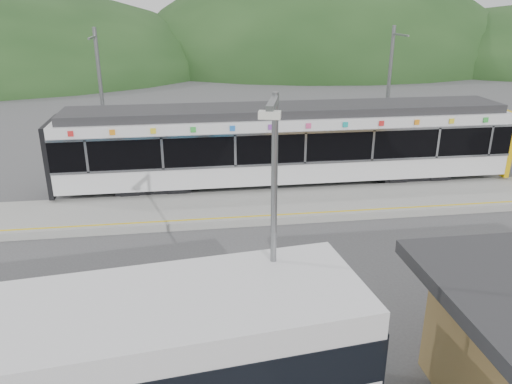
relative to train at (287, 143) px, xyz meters
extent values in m
plane|color=#4C4C4F|center=(-1.33, -6.00, -2.06)|extent=(120.00, 120.00, 0.00)
ellipsoid|color=#1E3D19|center=(14.67, 48.00, -2.06)|extent=(52.00, 39.00, 26.00)
cube|color=#9E9E99|center=(-1.33, -2.70, -1.91)|extent=(26.00, 3.20, 0.30)
cube|color=yellow|center=(-1.33, -4.00, -1.76)|extent=(26.00, 0.10, 0.01)
cube|color=black|center=(-6.02, 0.00, -1.76)|extent=(3.20, 2.20, 0.56)
cube|color=black|center=(5.98, 0.00, -1.76)|extent=(3.20, 2.20, 0.56)
cube|color=silver|center=(-0.02, 0.00, -1.02)|extent=(20.00, 2.90, 0.92)
cube|color=black|center=(-0.02, 0.00, 0.16)|extent=(20.00, 2.96, 1.45)
cube|color=silver|center=(-0.02, -1.50, -0.51)|extent=(20.00, 0.05, 0.10)
cube|color=silver|center=(-0.02, -1.50, 0.84)|extent=(20.00, 0.05, 0.10)
cube|color=silver|center=(-0.02, 0.00, 1.11)|extent=(20.00, 2.90, 0.45)
cube|color=#2D2D30|center=(-0.02, 0.00, 1.52)|extent=(19.40, 2.50, 0.36)
cube|color=gold|center=(10.10, 0.00, -0.16)|extent=(0.24, 2.92, 3.00)
cube|color=black|center=(-10.12, 0.00, -0.16)|extent=(0.20, 2.92, 3.00)
cube|color=silver|center=(-8.52, -1.50, 0.16)|extent=(0.10, 0.05, 1.35)
cube|color=silver|center=(-5.52, -1.50, 0.16)|extent=(0.10, 0.05, 1.35)
cube|color=silver|center=(-2.52, -1.50, 0.16)|extent=(0.10, 0.05, 1.35)
cube|color=silver|center=(0.48, -1.50, 0.16)|extent=(0.10, 0.05, 1.35)
cube|color=silver|center=(3.48, -1.50, 0.16)|extent=(0.10, 0.05, 1.35)
cube|color=silver|center=(6.48, -1.50, 0.16)|extent=(0.10, 0.05, 1.35)
cube|color=silver|center=(8.98, -1.50, 0.16)|extent=(0.10, 0.05, 1.35)
cube|color=red|center=(-9.02, -1.49, 1.12)|extent=(0.22, 0.04, 0.22)
cube|color=orange|center=(-7.42, -1.49, 1.12)|extent=(0.22, 0.04, 0.22)
cube|color=yellow|center=(-5.82, -1.49, 1.12)|extent=(0.22, 0.04, 0.22)
cube|color=green|center=(-4.22, -1.49, 1.12)|extent=(0.22, 0.04, 0.22)
cube|color=blue|center=(-2.62, -1.49, 1.12)|extent=(0.22, 0.04, 0.22)
cube|color=purple|center=(-1.02, -1.49, 1.12)|extent=(0.22, 0.04, 0.22)
cube|color=#E54C8C|center=(0.58, -1.49, 1.12)|extent=(0.22, 0.04, 0.22)
cube|color=#19A5A5|center=(2.18, -1.49, 1.12)|extent=(0.22, 0.04, 0.22)
cube|color=red|center=(3.78, -1.49, 1.12)|extent=(0.22, 0.04, 0.22)
cube|color=orange|center=(5.38, -1.49, 1.12)|extent=(0.22, 0.04, 0.22)
cube|color=yellow|center=(6.98, -1.49, 1.12)|extent=(0.22, 0.04, 0.22)
cube|color=green|center=(8.58, -1.49, 1.12)|extent=(0.22, 0.04, 0.22)
cylinder|color=slate|center=(-8.33, 2.60, 1.44)|extent=(0.18, 0.18, 7.00)
cube|color=slate|center=(-8.33, 1.80, 4.54)|extent=(0.08, 1.80, 0.08)
cylinder|color=slate|center=(5.67, 2.60, 1.44)|extent=(0.18, 0.18, 7.00)
cube|color=slate|center=(5.67, 1.80, 4.54)|extent=(0.08, 1.80, 0.08)
cube|color=black|center=(-7.33, -14.22, 0.19)|extent=(12.04, 4.06, 0.86)
cube|color=silver|center=(-7.33, -14.22, 0.89)|extent=(12.03, 4.02, 0.54)
cylinder|color=slate|center=(-2.92, -12.86, 1.20)|extent=(0.12, 0.12, 6.54)
cube|color=slate|center=(-2.92, -13.35, 4.36)|extent=(0.41, 1.08, 0.12)
cube|color=silver|center=(-2.92, -13.84, 4.28)|extent=(0.39, 0.27, 0.12)
camera|label=1|loc=(-4.49, -21.46, 5.92)|focal=35.00mm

